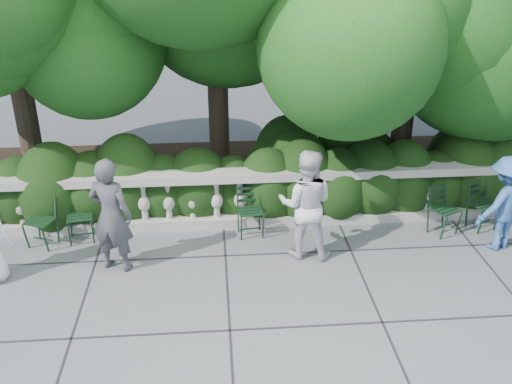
{
  "coord_description": "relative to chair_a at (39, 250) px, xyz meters",
  "views": [
    {
      "loc": [
        -0.63,
        -6.83,
        4.77
      ],
      "look_at": [
        0.0,
        1.0,
        1.0
      ],
      "focal_mm": 40.0,
      "sensor_mm": 36.0,
      "label": 1
    }
  ],
  "objects": [
    {
      "name": "chair_e",
      "position": [
        7.38,
        -0.01,
        0.0
      ],
      "size": [
        0.57,
        0.6,
        0.84
      ],
      "primitive_type": null,
      "rotation": [
        0.0,
        0.0,
        0.34
      ],
      "color": "black",
      "rests_on": "ground"
    },
    {
      "name": "ground",
      "position": [
        3.47,
        -1.23,
        0.0
      ],
      "size": [
        90.0,
        90.0,
        0.0
      ],
      "primitive_type": "plane",
      "color": "#56595E",
      "rests_on": "ground"
    },
    {
      "name": "person_woman_grey",
      "position": [
        1.32,
        -0.61,
        0.89
      ],
      "size": [
        0.75,
        0.61,
        1.78
      ],
      "primitive_type": "imported",
      "rotation": [
        0.0,
        0.0,
        2.81
      ],
      "color": "#424247",
      "rests_on": "ground"
    },
    {
      "name": "shrub_hedge",
      "position": [
        3.47,
        1.77,
        0.0
      ],
      "size": [
        15.0,
        2.6,
        1.7
      ],
      "primitive_type": null,
      "color": "black",
      "rests_on": "ground"
    },
    {
      "name": "chair_a",
      "position": [
        0.0,
        0.0,
        0.0
      ],
      "size": [
        0.59,
        0.61,
        0.84
      ],
      "primitive_type": null,
      "rotation": [
        0.0,
        0.0,
        -0.38
      ],
      "color": "black",
      "rests_on": "ground"
    },
    {
      "name": "person_older_blue",
      "position": [
        7.32,
        -0.49,
        0.78
      ],
      "size": [
        1.15,
        0.92,
        1.56
      ],
      "primitive_type": "imported",
      "rotation": [
        0.0,
        0.0,
        3.54
      ],
      "color": "#335A99",
      "rests_on": "ground"
    },
    {
      "name": "chair_b",
      "position": [
        0.67,
        0.1,
        0.0
      ],
      "size": [
        0.51,
        0.54,
        0.84
      ],
      "primitive_type": null,
      "rotation": [
        0.0,
        0.0,
        0.16
      ],
      "color": "black",
      "rests_on": "ground"
    },
    {
      "name": "chair_c",
      "position": [
        3.42,
        0.06,
        0.0
      ],
      "size": [
        0.49,
        0.52,
        0.84
      ],
      "primitive_type": null,
      "rotation": [
        0.0,
        0.0,
        0.1
      ],
      "color": "black",
      "rests_on": "ground"
    },
    {
      "name": "balustrade",
      "position": [
        3.47,
        0.57,
        0.49
      ],
      "size": [
        12.0,
        0.44,
        1.0
      ],
      "color": "#9E998E",
      "rests_on": "ground"
    },
    {
      "name": "person_casual_man",
      "position": [
        4.2,
        -0.46,
        0.88
      ],
      "size": [
        0.98,
        0.84,
        1.75
      ],
      "primitive_type": "imported",
      "rotation": [
        0.0,
        0.0,
        2.92
      ],
      "color": "silver",
      "rests_on": "ground"
    },
    {
      "name": "chair_d",
      "position": [
        6.68,
        -0.12,
        0.0
      ],
      "size": [
        0.61,
        0.63,
        0.84
      ],
      "primitive_type": null,
      "rotation": [
        0.0,
        0.0,
        0.48
      ],
      "color": "black",
      "rests_on": "ground"
    }
  ]
}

